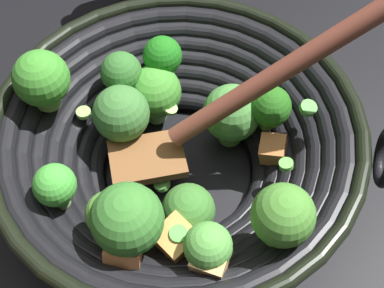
# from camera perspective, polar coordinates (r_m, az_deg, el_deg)

# --- Properties ---
(ground_plane) EXTENTS (4.00, 4.00, 0.00)m
(ground_plane) POSITION_cam_1_polar(r_m,az_deg,el_deg) (0.56, -1.42, -3.35)
(ground_plane) COLOR black
(wok) EXTENTS (0.38, 0.35, 0.23)m
(wok) POSITION_cam_1_polar(r_m,az_deg,el_deg) (0.51, -1.68, -0.02)
(wok) COLOR black
(wok) RESTS_ON ground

